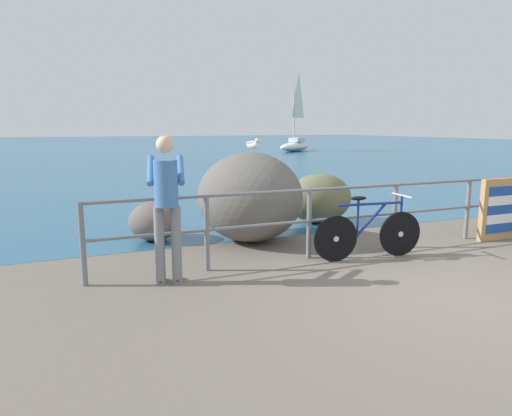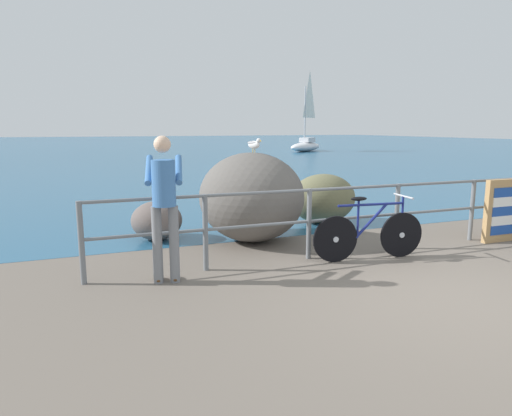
% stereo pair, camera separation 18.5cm
% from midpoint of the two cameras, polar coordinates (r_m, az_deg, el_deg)
% --- Properties ---
extents(ground_plane, '(120.00, 120.00, 0.10)m').
position_cam_midpoint_polar(ground_plane, '(24.15, -13.52, 5.22)').
color(ground_plane, '#6B6056').
extents(sea_surface, '(120.00, 90.00, 0.01)m').
position_cam_midpoint_polar(sea_surface, '(52.14, -18.63, 7.49)').
color(sea_surface, '#285B7F').
rests_on(sea_surface, ground_plane).
extents(promenade_railing, '(7.70, 0.07, 1.02)m').
position_cam_midpoint_polar(promenade_railing, '(6.96, 11.38, -0.37)').
color(promenade_railing, slate).
rests_on(promenade_railing, ground_plane).
extents(bicycle, '(1.69, 0.48, 0.92)m').
position_cam_midpoint_polar(bicycle, '(6.74, 13.14, -2.95)').
color(bicycle, black).
rests_on(bicycle, ground_plane).
extents(person_at_railing, '(0.54, 0.67, 1.78)m').
position_cam_midpoint_polar(person_at_railing, '(5.54, -12.04, 0.65)').
color(person_at_railing, slate).
rests_on(person_at_railing, ground_plane).
extents(folded_deckchair_stack, '(0.84, 0.10, 1.04)m').
position_cam_midpoint_polar(folded_deckchair_stack, '(8.63, 27.58, -0.13)').
color(folded_deckchair_stack, tan).
rests_on(folded_deckchair_stack, ground_plane).
extents(breakwater_boulder_main, '(1.72, 1.85, 1.47)m').
position_cam_midpoint_polar(breakwater_boulder_main, '(7.56, -1.47, 1.37)').
color(breakwater_boulder_main, '#605B56').
rests_on(breakwater_boulder_main, ground).
extents(breakwater_boulder_left, '(0.85, 0.85, 0.65)m').
position_cam_midpoint_polar(breakwater_boulder_left, '(7.85, -13.22, -1.60)').
color(breakwater_boulder_left, '#645853').
rests_on(breakwater_boulder_left, ground).
extents(breakwater_boulder_right, '(1.34, 1.02, 0.97)m').
position_cam_midpoint_polar(breakwater_boulder_right, '(9.12, 7.32, 1.21)').
color(breakwater_boulder_right, '#6B6949').
rests_on(breakwater_boulder_right, ground).
extents(seagull, '(0.20, 0.34, 0.23)m').
position_cam_midpoint_polar(seagull, '(7.48, -1.18, 8.00)').
color(seagull, gold).
rests_on(seagull, breakwater_boulder_main).
extents(sailboat, '(4.28, 3.71, 6.16)m').
position_cam_midpoint_polar(sailboat, '(36.03, 4.76, 8.18)').
color(sailboat, white).
rests_on(sailboat, sea_surface).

